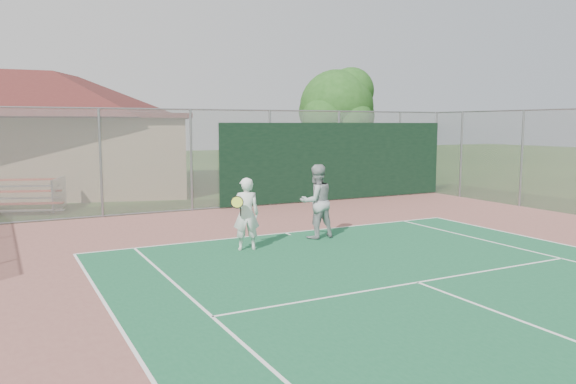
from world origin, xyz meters
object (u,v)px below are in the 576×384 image
object	(u,v)px
tree	(338,110)
clubhouse	(31,120)
player_grey_back	(316,202)
player_white_front	(246,214)
bleachers	(15,195)

from	to	relation	value
tree	clubhouse	bearing A→B (deg)	156.11
tree	player_grey_back	world-z (taller)	tree
player_white_front	clubhouse	bearing A→B (deg)	-60.69
player_white_front	bleachers	bearing A→B (deg)	-46.92
bleachers	tree	bearing A→B (deg)	22.00
bleachers	player_white_front	size ratio (longest dim) A/B	2.01
bleachers	tree	distance (m)	13.89
tree	player_grey_back	xyz separation A→B (m)	(-6.64, -9.34, -2.69)
player_white_front	player_grey_back	world-z (taller)	player_grey_back
clubhouse	player_white_front	world-z (taller)	clubhouse
clubhouse	player_white_front	size ratio (longest dim) A/B	9.48
clubhouse	player_white_front	distance (m)	15.94
clubhouse	player_grey_back	size ratio (longest dim) A/B	8.47
clubhouse	tree	world-z (taller)	clubhouse
bleachers	player_grey_back	distance (m)	11.03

